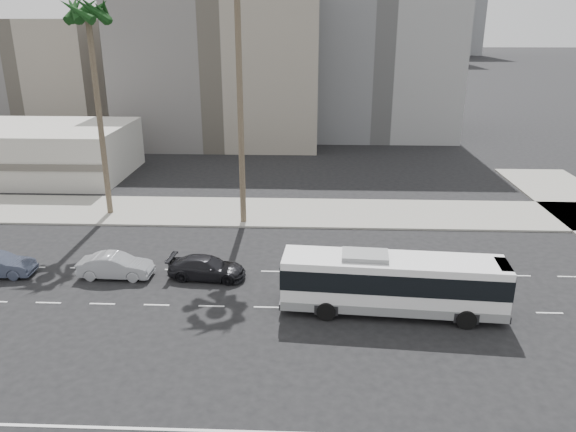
# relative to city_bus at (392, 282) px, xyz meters

# --- Properties ---
(ground) EXTENTS (700.00, 700.00, 0.00)m
(ground) POSITION_rel_city_bus_xyz_m (-3.61, 0.18, -1.74)
(ground) COLOR black
(ground) RESTS_ON ground
(sidewalk_north) EXTENTS (120.00, 7.00, 0.15)m
(sidewalk_north) POSITION_rel_city_bus_xyz_m (-3.61, 15.68, -1.66)
(sidewalk_north) COLOR gray
(sidewalk_north) RESTS_ON ground
(commercial_low) EXTENTS (22.00, 12.16, 5.00)m
(commercial_low) POSITION_rel_city_bus_xyz_m (-33.61, 26.17, 0.76)
(commercial_low) COLOR #BAB6AC
(commercial_low) RESTS_ON ground
(midrise_beige_west) EXTENTS (24.00, 18.00, 18.00)m
(midrise_beige_west) POSITION_rel_city_bus_xyz_m (-15.61, 45.18, 7.26)
(midrise_beige_west) COLOR slate
(midrise_beige_west) RESTS_ON ground
(midrise_gray_center) EXTENTS (20.00, 20.00, 26.00)m
(midrise_gray_center) POSITION_rel_city_bus_xyz_m (4.39, 52.18, 11.26)
(midrise_gray_center) COLOR slate
(midrise_gray_center) RESTS_ON ground
(midrise_beige_far) EXTENTS (18.00, 16.00, 15.00)m
(midrise_beige_far) POSITION_rel_city_bus_xyz_m (-41.61, 50.18, 5.76)
(midrise_beige_far) COLOR slate
(midrise_beige_far) RESTS_ON ground
(city_bus) EXTENTS (11.67, 3.45, 3.30)m
(city_bus) POSITION_rel_city_bus_xyz_m (0.00, 0.00, 0.00)
(city_bus) COLOR white
(city_bus) RESTS_ON ground
(car_a) EXTENTS (2.30, 4.79, 1.35)m
(car_a) POSITION_rel_city_bus_xyz_m (-10.46, 3.65, -1.06)
(car_a) COLOR black
(car_a) RESTS_ON ground
(car_b) EXTENTS (1.63, 4.44, 1.45)m
(car_b) POSITION_rel_city_bus_xyz_m (-15.96, 3.54, -1.01)
(car_b) COLOR #9FA1A6
(car_b) RESTS_ON ground
(palm_mid) EXTENTS (5.34, 5.34, 16.48)m
(palm_mid) POSITION_rel_city_bus_xyz_m (-20.33, 14.85, 13.09)
(palm_mid) COLOR brown
(palm_mid) RESTS_ON ground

